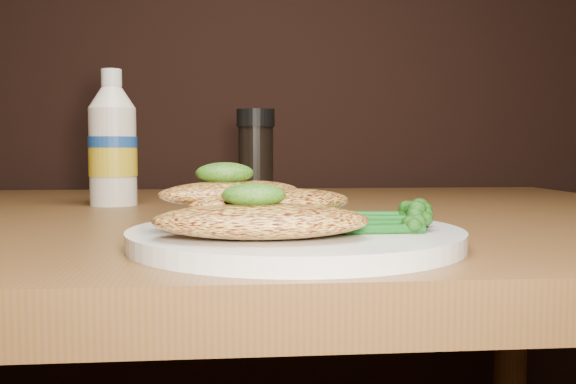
{
  "coord_description": "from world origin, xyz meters",
  "views": [
    {
      "loc": [
        0.04,
        0.31,
        0.82
      ],
      "look_at": [
        0.09,
        0.8,
        0.79
      ],
      "focal_mm": 40.25,
      "sensor_mm": 36.0,
      "label": 1
    }
  ],
  "objects": [
    {
      "name": "chicken_back",
      "position": [
        0.04,
        0.8,
        0.79
      ],
      "size": [
        0.13,
        0.12,
        0.02
      ],
      "primitive_type": "ellipsoid",
      "rotation": [
        0.0,
        0.0,
        0.55
      ],
      "color": "gold",
      "rests_on": "plate"
    },
    {
      "name": "mayo_bottle",
      "position": [
        -0.1,
        1.14,
        0.84
      ],
      "size": [
        0.07,
        0.07,
        0.17
      ],
      "primitive_type": null,
      "rotation": [
        0.0,
        0.0,
        -0.26
      ],
      "color": "#EEE2C9",
      "rests_on": "dining_table"
    },
    {
      "name": "chicken_mid",
      "position": [
        0.07,
        0.79,
        0.78
      ],
      "size": [
        0.15,
        0.13,
        0.02
      ],
      "primitive_type": "ellipsoid",
      "rotation": [
        0.0,
        0.0,
        0.51
      ],
      "color": "gold",
      "rests_on": "plate"
    },
    {
      "name": "plate",
      "position": [
        0.09,
        0.79,
        0.76
      ],
      "size": [
        0.25,
        0.25,
        0.01
      ],
      "primitive_type": "cylinder",
      "color": "white",
      "rests_on": "dining_table"
    },
    {
      "name": "pepper_grinder",
      "position": [
        0.08,
        1.17,
        0.81
      ],
      "size": [
        0.07,
        0.07,
        0.12
      ],
      "primitive_type": null,
      "rotation": [
        0.0,
        0.0,
        0.39
      ],
      "color": "black",
      "rests_on": "dining_table"
    },
    {
      "name": "pesto_front",
      "position": [
        0.06,
        0.74,
        0.79
      ],
      "size": [
        0.05,
        0.05,
        0.02
      ],
      "primitive_type": "ellipsoid",
      "rotation": [
        0.0,
        0.0,
        -0.13
      ],
      "color": "black",
      "rests_on": "chicken_front"
    },
    {
      "name": "pesto_back",
      "position": [
        0.04,
        0.8,
        0.8
      ],
      "size": [
        0.05,
        0.05,
        0.02
      ],
      "primitive_type": "ellipsoid",
      "rotation": [
        0.0,
        0.0,
        0.28
      ],
      "color": "black",
      "rests_on": "chicken_back"
    },
    {
      "name": "broccolini_bundle",
      "position": [
        0.13,
        0.77,
        0.77
      ],
      "size": [
        0.12,
        0.1,
        0.02
      ],
      "primitive_type": null,
      "rotation": [
        0.0,
        0.0,
        0.08
      ],
      "color": "#104C14",
      "rests_on": "plate"
    },
    {
      "name": "chicken_front",
      "position": [
        0.06,
        0.74,
        0.77
      ],
      "size": [
        0.15,
        0.08,
        0.02
      ],
      "primitive_type": "ellipsoid",
      "rotation": [
        0.0,
        0.0,
        -0.04
      ],
      "color": "gold",
      "rests_on": "plate"
    }
  ]
}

